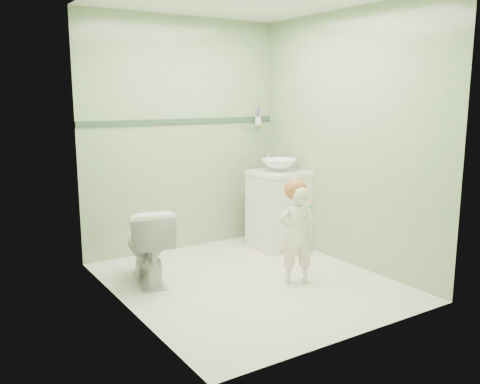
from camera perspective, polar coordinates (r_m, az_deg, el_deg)
ground at (r=4.58m, az=1.03°, el=-9.93°), size 2.50×2.50×0.00m
room_shell at (r=4.30m, az=1.08°, el=5.19°), size 2.50×2.54×2.40m
trim_stripe at (r=5.36m, az=-6.35°, el=7.83°), size 2.20×0.02×0.05m
vanity at (r=5.48m, az=4.29°, el=-2.11°), size 0.52×0.50×0.80m
counter at (r=5.40m, az=4.35°, el=2.13°), size 0.54×0.52×0.04m
basin at (r=5.39m, az=4.36°, el=3.01°), size 0.37×0.37×0.13m
faucet at (r=5.53m, az=3.22°, el=4.05°), size 0.03×0.13×0.18m
cup_holder at (r=5.77m, az=1.95°, el=7.92°), size 0.26×0.07×0.21m
toilet at (r=4.55m, az=-10.21°, el=-5.80°), size 0.50×0.72×0.67m
toddler at (r=4.45m, az=6.29°, el=-4.77°), size 0.37×0.31×0.86m
hair_cap at (r=4.38m, az=6.19°, el=0.30°), size 0.19×0.19×0.19m
teal_toothbrush at (r=4.29m, az=7.77°, el=-1.60°), size 0.11×0.14×0.08m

